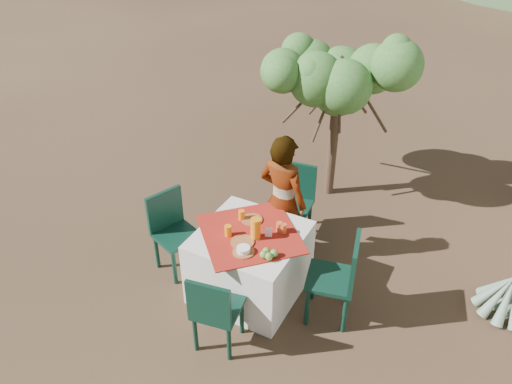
# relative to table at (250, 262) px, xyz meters

# --- Properties ---
(ground) EXTENTS (160.00, 160.00, 0.00)m
(ground) POSITION_rel_table_xyz_m (0.30, -0.43, -0.38)
(ground) COLOR #362018
(ground) RESTS_ON ground
(table) EXTENTS (1.30, 1.30, 0.76)m
(table) POSITION_rel_table_xyz_m (0.00, 0.00, 0.00)
(table) COLOR white
(table) RESTS_ON ground
(chair_far) EXTENTS (0.48, 0.48, 0.94)m
(chair_far) POSITION_rel_table_xyz_m (0.00, 1.10, 0.14)
(chair_far) COLOR black
(chair_far) RESTS_ON ground
(chair_near) EXTENTS (0.47, 0.47, 0.89)m
(chair_near) POSITION_rel_table_xyz_m (0.09, -0.83, 0.12)
(chair_near) COLOR black
(chair_near) RESTS_ON ground
(chair_left) EXTENTS (0.56, 0.56, 0.94)m
(chair_left) POSITION_rel_table_xyz_m (-0.94, -0.05, 0.14)
(chair_left) COLOR black
(chair_left) RESTS_ON ground
(chair_right) EXTENTS (0.54, 0.54, 0.98)m
(chair_right) POSITION_rel_table_xyz_m (0.94, 0.07, 0.16)
(chair_right) COLOR black
(chair_right) RESTS_ON ground
(person) EXTENTS (0.63, 0.46, 1.58)m
(person) POSITION_rel_table_xyz_m (0.06, 0.63, 0.41)
(person) COLOR #8C6651
(person) RESTS_ON ground
(shrub_tree) EXTENTS (1.68, 1.65, 1.97)m
(shrub_tree) POSITION_rel_table_xyz_m (0.11, 2.25, 1.18)
(shrub_tree) COLOR #4D3926
(shrub_tree) RESTS_ON ground
(agave) EXTENTS (0.65, 0.65, 0.69)m
(agave) POSITION_rel_table_xyz_m (2.46, 0.95, -0.15)
(agave) COLOR gray
(agave) RESTS_ON ground
(plate_far) EXTENTS (0.22, 0.22, 0.01)m
(plate_far) POSITION_rel_table_xyz_m (-0.08, 0.20, 0.39)
(plate_far) COLOR brown
(plate_far) RESTS_ON table
(plate_near) EXTENTS (0.23, 0.23, 0.01)m
(plate_near) POSITION_rel_table_xyz_m (0.01, -0.16, 0.39)
(plate_near) COLOR brown
(plate_near) RESTS_ON table
(glass_far) EXTENTS (0.07, 0.07, 0.11)m
(glass_far) POSITION_rel_table_xyz_m (-0.19, 0.17, 0.44)
(glass_far) COLOR orange
(glass_far) RESTS_ON table
(glass_near) EXTENTS (0.07, 0.07, 0.12)m
(glass_near) POSITION_rel_table_xyz_m (-0.17, -0.13, 0.44)
(glass_near) COLOR orange
(glass_near) RESTS_ON table
(juice_pitcher) EXTENTS (0.10, 0.10, 0.22)m
(juice_pitcher) POSITION_rel_table_xyz_m (0.08, -0.03, 0.49)
(juice_pitcher) COLOR orange
(juice_pitcher) RESTS_ON table
(bowl_plate) EXTENTS (0.21, 0.21, 0.01)m
(bowl_plate) POSITION_rel_table_xyz_m (0.09, -0.29, 0.39)
(bowl_plate) COLOR brown
(bowl_plate) RESTS_ON table
(white_bowl) EXTENTS (0.13, 0.13, 0.05)m
(white_bowl) POSITION_rel_table_xyz_m (0.09, -0.29, 0.42)
(white_bowl) COLOR white
(white_bowl) RESTS_ON bowl_plate
(jar_left) EXTENTS (0.06, 0.06, 0.10)m
(jar_left) POSITION_rel_table_xyz_m (0.29, 0.17, 0.43)
(jar_left) COLOR orange
(jar_left) RESTS_ON table
(jar_right) EXTENTS (0.07, 0.07, 0.10)m
(jar_right) POSITION_rel_table_xyz_m (0.24, 0.17, 0.43)
(jar_right) COLOR orange
(jar_right) RESTS_ON table
(napkin_holder) EXTENTS (0.08, 0.06, 0.09)m
(napkin_holder) POSITION_rel_table_xyz_m (0.18, 0.05, 0.43)
(napkin_holder) COLOR white
(napkin_holder) RESTS_ON table
(fruit_cluster) EXTENTS (0.15, 0.14, 0.08)m
(fruit_cluster) POSITION_rel_table_xyz_m (0.32, -0.23, 0.42)
(fruit_cluster) COLOR olive
(fruit_cluster) RESTS_ON table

